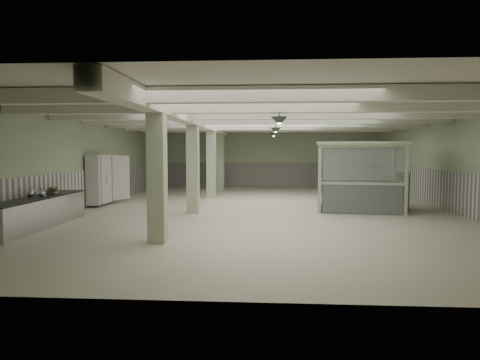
# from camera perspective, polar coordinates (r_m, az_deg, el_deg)

# --- Properties ---
(floor) EXTENTS (20.00, 20.00, 0.00)m
(floor) POSITION_cam_1_polar(r_m,az_deg,el_deg) (16.46, 2.98, -3.96)
(floor) COLOR beige
(floor) RESTS_ON ground
(ceiling) EXTENTS (14.00, 20.00, 0.02)m
(ceiling) POSITION_cam_1_polar(r_m,az_deg,el_deg) (16.35, 3.02, 8.63)
(ceiling) COLOR white
(ceiling) RESTS_ON wall_back
(wall_back) EXTENTS (14.00, 0.02, 3.60)m
(wall_back) POSITION_cam_1_polar(r_m,az_deg,el_deg) (26.31, 3.29, 2.99)
(wall_back) COLOR #AEC09A
(wall_back) RESTS_ON floor
(wall_front) EXTENTS (14.00, 0.02, 3.60)m
(wall_front) POSITION_cam_1_polar(r_m,az_deg,el_deg) (6.32, 1.79, -0.50)
(wall_front) COLOR #AEC09A
(wall_front) RESTS_ON floor
(wall_left) EXTENTS (0.02, 20.00, 3.60)m
(wall_left) POSITION_cam_1_polar(r_m,az_deg,el_deg) (17.83, -20.13, 2.22)
(wall_left) COLOR #AEC09A
(wall_left) RESTS_ON floor
(wall_right) EXTENTS (0.02, 20.00, 3.60)m
(wall_right) POSITION_cam_1_polar(r_m,az_deg,el_deg) (17.66, 26.36, 2.03)
(wall_right) COLOR #AEC09A
(wall_right) RESTS_ON floor
(wainscot_left) EXTENTS (0.05, 19.90, 1.50)m
(wainscot_left) POSITION_cam_1_polar(r_m,az_deg,el_deg) (17.88, -19.97, -1.14)
(wainscot_left) COLOR white
(wainscot_left) RESTS_ON floor
(wainscot_right) EXTENTS (0.05, 19.90, 1.50)m
(wainscot_right) POSITION_cam_1_polar(r_m,az_deg,el_deg) (17.72, 26.18, -1.37)
(wainscot_right) COLOR white
(wainscot_right) RESTS_ON floor
(wainscot_back) EXTENTS (13.90, 0.05, 1.50)m
(wainscot_back) POSITION_cam_1_polar(r_m,az_deg,el_deg) (26.32, 3.28, 0.70)
(wainscot_back) COLOR white
(wainscot_back) RESTS_ON floor
(girder) EXTENTS (0.45, 19.90, 0.40)m
(girder) POSITION_cam_1_polar(r_m,az_deg,el_deg) (16.56, -5.74, 7.79)
(girder) COLOR silver
(girder) RESTS_ON ceiling
(beam_a) EXTENTS (13.90, 0.35, 0.32)m
(beam_a) POSITION_cam_1_polar(r_m,az_deg,el_deg) (8.87, 2.38, 11.30)
(beam_a) COLOR silver
(beam_a) RESTS_ON ceiling
(beam_b) EXTENTS (13.90, 0.35, 0.32)m
(beam_b) POSITION_cam_1_polar(r_m,az_deg,el_deg) (11.36, 2.69, 9.72)
(beam_b) COLOR silver
(beam_b) RESTS_ON ceiling
(beam_c) EXTENTS (13.90, 0.35, 0.32)m
(beam_c) POSITION_cam_1_polar(r_m,az_deg,el_deg) (13.85, 2.89, 8.70)
(beam_c) COLOR silver
(beam_c) RESTS_ON ceiling
(beam_d) EXTENTS (13.90, 0.35, 0.32)m
(beam_d) POSITION_cam_1_polar(r_m,az_deg,el_deg) (16.34, 3.02, 8.00)
(beam_d) COLOR silver
(beam_d) RESTS_ON ceiling
(beam_e) EXTENTS (13.90, 0.35, 0.32)m
(beam_e) POSITION_cam_1_polar(r_m,az_deg,el_deg) (18.84, 3.12, 7.48)
(beam_e) COLOR silver
(beam_e) RESTS_ON ceiling
(beam_f) EXTENTS (13.90, 0.35, 0.32)m
(beam_f) POSITION_cam_1_polar(r_m,az_deg,el_deg) (21.33, 3.20, 7.08)
(beam_f) COLOR silver
(beam_f) RESTS_ON ceiling
(beam_g) EXTENTS (13.90, 0.35, 0.32)m
(beam_g) POSITION_cam_1_polar(r_m,az_deg,el_deg) (23.83, 3.26, 6.77)
(beam_g) COLOR silver
(beam_g) RESTS_ON ceiling
(column_a) EXTENTS (0.42, 0.42, 3.60)m
(column_a) POSITION_cam_1_polar(r_m,az_deg,el_deg) (10.66, -11.00, 1.30)
(column_a) COLOR #AFC19B
(column_a) RESTS_ON floor
(column_b) EXTENTS (0.42, 0.42, 3.60)m
(column_b) POSITION_cam_1_polar(r_m,az_deg,el_deg) (15.55, -6.31, 2.20)
(column_b) COLOR #AFC19B
(column_b) RESTS_ON floor
(column_c) EXTENTS (0.42, 0.42, 3.60)m
(column_c) POSITION_cam_1_polar(r_m,az_deg,el_deg) (20.49, -3.87, 2.67)
(column_c) COLOR #AFC19B
(column_c) RESTS_ON floor
(column_d) EXTENTS (0.42, 0.42, 3.60)m
(column_d) POSITION_cam_1_polar(r_m,az_deg,el_deg) (24.46, -2.62, 2.90)
(column_d) COLOR #AFC19B
(column_d) RESTS_ON floor
(pendant_front) EXTENTS (0.44, 0.44, 0.22)m
(pendant_front) POSITION_cam_1_polar(r_m,az_deg,el_deg) (11.33, 5.24, 7.84)
(pendant_front) COLOR #2E3D2F
(pendant_front) RESTS_ON ceiling
(pendant_mid) EXTENTS (0.44, 0.44, 0.22)m
(pendant_mid) POSITION_cam_1_polar(r_m,az_deg,el_deg) (16.82, 4.75, 6.62)
(pendant_mid) COLOR #2E3D2F
(pendant_mid) RESTS_ON ceiling
(pendant_back) EXTENTS (0.44, 0.44, 0.22)m
(pendant_back) POSITION_cam_1_polar(r_m,az_deg,el_deg) (21.82, 4.53, 6.04)
(pendant_back) COLOR #2E3D2F
(pendant_back) RESTS_ON ceiling
(prep_counter) EXTENTS (0.80, 4.56, 0.91)m
(prep_counter) POSITION_cam_1_polar(r_m,az_deg,el_deg) (13.95, -25.32, -3.91)
(prep_counter) COLOR #AEADB2
(prep_counter) RESTS_ON floor
(pitcher_near) EXTENTS (0.24, 0.27, 0.32)m
(pitcher_near) POSITION_cam_1_polar(r_m,az_deg,el_deg) (13.79, -26.15, -1.51)
(pitcher_near) COLOR #AEADB2
(pitcher_near) RESTS_ON prep_counter
(pitcher_far) EXTENTS (0.24, 0.26, 0.27)m
(pitcher_far) POSITION_cam_1_polar(r_m,az_deg,el_deg) (13.83, -24.92, -1.56)
(pitcher_far) COLOR #AEADB2
(pitcher_far) RESTS_ON prep_counter
(veg_colander) EXTENTS (0.61, 0.61, 0.22)m
(veg_colander) POSITION_cam_1_polar(r_m,az_deg,el_deg) (14.73, -23.79, -1.30)
(veg_colander) COLOR #3B3B3F
(veg_colander) RESTS_ON prep_counter
(orange_bowl) EXTENTS (0.26, 0.26, 0.08)m
(orange_bowl) POSITION_cam_1_polar(r_m,az_deg,el_deg) (14.32, -24.87, -1.76)
(orange_bowl) COLOR #B2B2B7
(orange_bowl) RESTS_ON prep_counter
(walkin_cooler) EXTENTS (0.98, 2.17, 1.99)m
(walkin_cooler) POSITION_cam_1_polar(r_m,az_deg,el_deg) (18.65, -17.76, -0.13)
(walkin_cooler) COLOR silver
(walkin_cooler) RESTS_ON floor
(guard_booth) EXTENTS (3.52, 3.09, 2.59)m
(guard_booth) POSITION_cam_1_polar(r_m,az_deg,el_deg) (16.94, 15.63, 2.07)
(guard_booth) COLOR #A7C19A
(guard_booth) RESTS_ON floor
(filing_cabinet) EXTENTS (0.61, 0.75, 1.43)m
(filing_cabinet) POSITION_cam_1_polar(r_m,az_deg,el_deg) (17.53, 20.84, -1.37)
(filing_cabinet) COLOR #5A5E4E
(filing_cabinet) RESTS_ON floor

